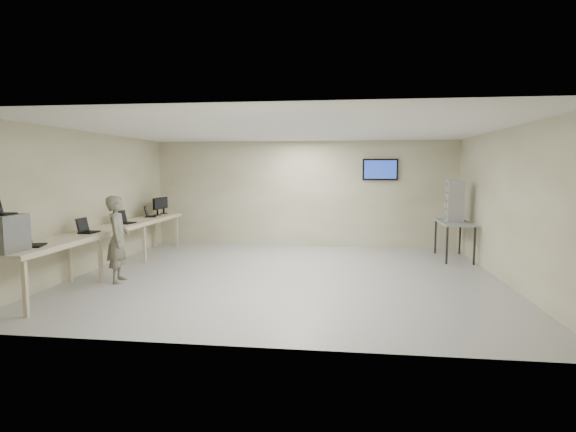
# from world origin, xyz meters

# --- Properties ---
(room) EXTENTS (8.01, 7.01, 2.81)m
(room) POSITION_xyz_m (0.03, 0.06, 1.41)
(room) COLOR #B9B9B9
(room) RESTS_ON ground
(workbench) EXTENTS (0.76, 6.00, 0.90)m
(workbench) POSITION_xyz_m (-3.59, 0.00, 0.83)
(workbench) COLOR beige
(workbench) RESTS_ON ground
(equipment_box) EXTENTS (0.47, 0.53, 0.53)m
(equipment_box) POSITION_xyz_m (-3.65, -2.75, 1.16)
(equipment_box) COLOR slate
(equipment_box) RESTS_ON workbench
(laptop_0) EXTENTS (0.40, 0.43, 0.28)m
(laptop_0) POSITION_xyz_m (-3.62, -2.27, 0.97)
(laptop_0) COLOR black
(laptop_0) RESTS_ON workbench
(laptop_1) EXTENTS (0.29, 0.36, 0.27)m
(laptop_1) POSITION_xyz_m (-3.60, -0.82, 0.97)
(laptop_1) COLOR black
(laptop_1) RESTS_ON workbench
(laptop_2) EXTENTS (0.34, 0.39, 0.28)m
(laptop_2) POSITION_xyz_m (-3.59, 0.60, 0.97)
(laptop_2) COLOR black
(laptop_2) RESTS_ON workbench
(laptop_3) EXTENTS (0.36, 0.39, 0.26)m
(laptop_3) POSITION_xyz_m (-3.64, 1.94, 0.97)
(laptop_3) COLOR black
(laptop_3) RESTS_ON workbench
(monitor_near) EXTENTS (0.20, 0.44, 0.44)m
(monitor_near) POSITION_xyz_m (-3.60, 2.35, 1.16)
(monitor_near) COLOR black
(monitor_near) RESTS_ON workbench
(monitor_far) EXTENTS (0.19, 0.43, 0.43)m
(monitor_far) POSITION_xyz_m (-3.60, 2.75, 1.16)
(monitor_far) COLOR black
(monitor_far) RESTS_ON workbench
(soldier) EXTENTS (0.52, 0.66, 1.59)m
(soldier) POSITION_xyz_m (-3.00, -0.79, 0.79)
(soldier) COLOR #5B5E55
(soldier) RESTS_ON ground
(side_table) EXTENTS (0.67, 1.44, 0.86)m
(side_table) POSITION_xyz_m (3.60, 2.16, 0.79)
(side_table) COLOR gray
(side_table) RESTS_ON ground
(storage_bins) EXTENTS (0.36, 0.40, 0.94)m
(storage_bins) POSITION_xyz_m (3.58, 2.16, 1.33)
(storage_bins) COLOR #ADADAD
(storage_bins) RESTS_ON side_table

